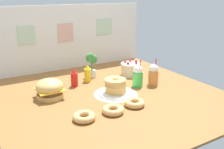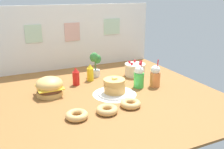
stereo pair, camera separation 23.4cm
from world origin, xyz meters
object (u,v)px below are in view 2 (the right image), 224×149
at_px(donut_vanilla, 130,104).
at_px(potted_plant, 95,63).
at_px(layer_cake, 135,70).
at_px(mustard_bottle, 90,73).
at_px(donut_pink_glaze, 77,115).
at_px(donut_chocolate, 107,110).
at_px(orange_float_cup, 155,76).
at_px(cream_soda_cup, 139,77).
at_px(pancake_stack, 115,87).
at_px(ketchup_bottle, 76,77).
at_px(burger, 50,87).

bearing_deg(donut_vanilla, potted_plant, 88.11).
height_order(layer_cake, mustard_bottle, mustard_bottle).
bearing_deg(donut_vanilla, mustard_bottle, 95.67).
distance_m(donut_pink_glaze, donut_chocolate, 0.26).
bearing_deg(orange_float_cup, cream_soda_cup, 164.07).
distance_m(pancake_stack, potted_plant, 0.60).
distance_m(pancake_stack, donut_pink_glaze, 0.59).
distance_m(cream_soda_cup, donut_vanilla, 0.50).
distance_m(mustard_bottle, donut_chocolate, 0.83).
height_order(pancake_stack, ketchup_bottle, ketchup_bottle).
distance_m(burger, donut_vanilla, 0.81).
height_order(orange_float_cup, potted_plant, potted_plant).
bearing_deg(donut_chocolate, cream_soda_cup, 36.49).
height_order(pancake_stack, mustard_bottle, mustard_bottle).
bearing_deg(potted_plant, donut_pink_glaze, -119.48).
bearing_deg(pancake_stack, donut_chocolate, -124.44).
distance_m(mustard_bottle, cream_soda_cup, 0.57).
height_order(ketchup_bottle, donut_vanilla, ketchup_bottle).
relative_size(orange_float_cup, potted_plant, 0.98).
bearing_deg(pancake_stack, burger, 157.14).
relative_size(ketchup_bottle, cream_soda_cup, 0.67).
bearing_deg(ketchup_bottle, potted_plant, 32.14).
bearing_deg(mustard_bottle, potted_plant, 47.85).
xyz_separation_m(orange_float_cup, donut_chocolate, (-0.71, -0.35, -0.09)).
relative_size(donut_chocolate, potted_plant, 0.61).
bearing_deg(donut_chocolate, donut_pink_glaze, 177.05).
height_order(burger, cream_soda_cup, cream_soda_cup).
height_order(layer_cake, cream_soda_cup, cream_soda_cup).
relative_size(layer_cake, donut_pink_glaze, 1.34).
relative_size(orange_float_cup, donut_chocolate, 1.61).
bearing_deg(mustard_bottle, layer_cake, -5.97).
height_order(layer_cake, orange_float_cup, orange_float_cup).
relative_size(mustard_bottle, donut_pink_glaze, 1.08).
distance_m(pancake_stack, donut_vanilla, 0.32).
height_order(burger, layer_cake, burger).
relative_size(pancake_stack, donut_pink_glaze, 1.83).
xyz_separation_m(burger, potted_plant, (0.61, 0.35, 0.07)).
relative_size(donut_pink_glaze, donut_vanilla, 1.00).
xyz_separation_m(mustard_bottle, donut_vanilla, (0.08, -0.79, -0.06)).
bearing_deg(potted_plant, mustard_bottle, -132.15).
relative_size(ketchup_bottle, orange_float_cup, 0.67).
bearing_deg(potted_plant, cream_soda_cup, -62.40).
bearing_deg(burger, ketchup_bottle, 27.71).
height_order(donut_chocolate, donut_vanilla, same).
xyz_separation_m(burger, donut_vanilla, (0.58, -0.56, -0.06)).
xyz_separation_m(mustard_bottle, donut_pink_glaze, (-0.41, -0.80, -0.06)).
xyz_separation_m(cream_soda_cup, donut_pink_glaze, (-0.80, -0.39, -0.09)).
height_order(layer_cake, potted_plant, potted_plant).
height_order(cream_soda_cup, donut_vanilla, cream_soda_cup).
bearing_deg(layer_cake, cream_soda_cup, -114.13).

